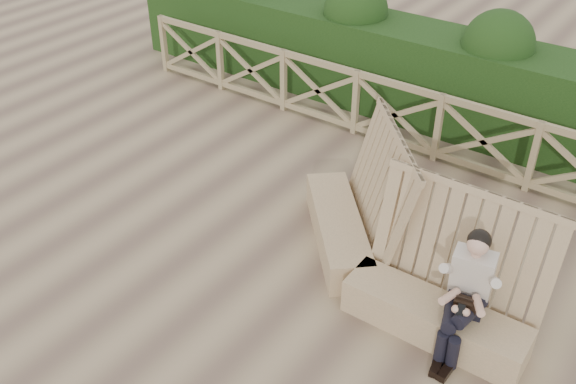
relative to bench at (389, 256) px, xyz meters
The scene contains 5 objects.
ground 1.65m from the bench, 156.77° to the right, with size 60.00×60.00×0.00m, color brown.
bench is the anchor object (origin of this frame).
woman 1.19m from the bench, 20.77° to the right, with size 0.46×0.91×1.41m.
guardrail 3.23m from the bench, 117.15° to the left, with size 10.10×0.09×1.10m.
hedge 4.34m from the bench, 109.88° to the left, with size 12.00×1.20×1.50m, color black.
Camera 1 is at (3.85, -4.63, 5.17)m, focal length 40.00 mm.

